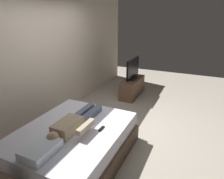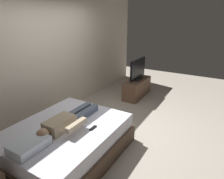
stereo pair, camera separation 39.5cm
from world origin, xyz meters
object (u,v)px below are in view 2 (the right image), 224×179
bed (66,141)px  remote (93,128)px  pillow (29,145)px  person (66,121)px  tv (138,70)px  tv_stand (137,88)px

bed → remote: remote is taller
bed → pillow: size_ratio=4.07×
pillow → person: (0.69, -0.02, 0.02)m
tv → bed: bearing=-179.1°
remote → person: bearing=110.5°
tv → remote: bearing=-170.4°
tv_stand → remote: bearing=-170.4°
bed → tv_stand: bed is taller
pillow → person: 0.69m
pillow → tv: size_ratio=0.55×
tv → tv_stand: bearing=90.0°
person → tv_stand: 2.95m
tv_stand → tv: bearing=-90.0°
bed → tv_stand: 2.96m
pillow → bed: bearing=0.0°
remote → tv: (2.77, 0.47, 0.24)m
pillow → person: size_ratio=0.38×
pillow → tv_stand: pillow is taller
person → remote: person is taller
tv_stand → tv: (0.00, -0.00, 0.53)m
person → tv: (2.93, 0.07, 0.16)m
bed → person: person is taller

